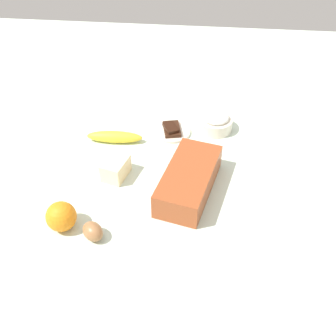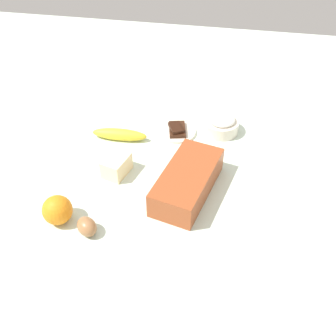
# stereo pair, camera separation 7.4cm
# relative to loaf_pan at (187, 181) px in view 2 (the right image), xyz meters

# --- Properties ---
(ground_plane) EXTENTS (2.40, 2.40, 0.02)m
(ground_plane) POSITION_rel_loaf_pan_xyz_m (-0.05, -0.07, -0.05)
(ground_plane) COLOR silver
(loaf_pan) EXTENTS (0.30, 0.19, 0.08)m
(loaf_pan) POSITION_rel_loaf_pan_xyz_m (0.00, 0.00, 0.00)
(loaf_pan) COLOR #9E4723
(loaf_pan) RESTS_ON ground_plane
(flour_bowl) EXTENTS (0.12, 0.12, 0.07)m
(flour_bowl) POSITION_rel_loaf_pan_xyz_m (-0.32, 0.07, -0.01)
(flour_bowl) COLOR silver
(flour_bowl) RESTS_ON ground_plane
(banana) EXTENTS (0.05, 0.19, 0.04)m
(banana) POSITION_rel_loaf_pan_xyz_m (-0.21, -0.27, -0.02)
(banana) COLOR yellow
(banana) RESTS_ON ground_plane
(orange_fruit) EXTENTS (0.08, 0.08, 0.08)m
(orange_fruit) POSITION_rel_loaf_pan_xyz_m (0.18, -0.33, -0.00)
(orange_fruit) COLOR orange
(orange_fruit) RESTS_ON ground_plane
(butter_block) EXTENTS (0.10, 0.09, 0.06)m
(butter_block) POSITION_rel_loaf_pan_xyz_m (-0.04, -0.23, -0.01)
(butter_block) COLOR #F4EDB2
(butter_block) RESTS_ON ground_plane
(egg_near_butter) EXTENTS (0.08, 0.08, 0.05)m
(egg_near_butter) POSITION_rel_loaf_pan_xyz_m (0.21, -0.24, -0.02)
(egg_near_butter) COLOR #9D6940
(egg_near_butter) RESTS_ON ground_plane
(chocolate_plate) EXTENTS (0.13, 0.13, 0.03)m
(chocolate_plate) POSITION_rel_loaf_pan_xyz_m (-0.28, -0.08, -0.03)
(chocolate_plate) COLOR silver
(chocolate_plate) RESTS_ON ground_plane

